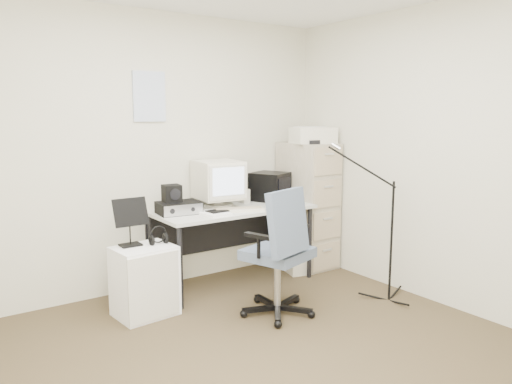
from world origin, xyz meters
TOP-DOWN VIEW (x-y plane):
  - floor at (0.00, 0.00)m, footprint 3.60×3.60m
  - wall_back at (0.00, 1.80)m, footprint 3.60×0.02m
  - wall_right at (1.80, 0.00)m, footprint 0.02×3.60m
  - wall_calendar at (-0.02, 1.79)m, footprint 0.30×0.02m
  - filing_cabinet at (1.58, 1.48)m, footprint 0.40×0.60m
  - printer at (1.58, 1.41)m, footprint 0.48×0.38m
  - desk at (0.63, 1.45)m, footprint 1.50×0.70m
  - crt_monitor at (0.54, 1.55)m, footprint 0.43×0.45m
  - crt_tv at (1.15, 1.57)m, footprint 0.42×0.43m
  - desk_speaker at (0.86, 1.58)m, footprint 0.07×0.07m
  - keyboard at (0.59, 1.28)m, footprint 0.48×0.32m
  - mouse at (0.94, 1.26)m, footprint 0.08×0.11m
  - radio_receiver at (0.09, 1.49)m, footprint 0.39×0.30m
  - radio_speaker at (0.05, 1.53)m, footprint 0.17×0.16m
  - papers at (0.33, 1.29)m, footprint 0.23×0.30m
  - pc_tower at (1.33, 1.41)m, footprint 0.28×0.44m
  - office_chair at (0.52, 0.61)m, footprint 0.76×0.76m
  - side_cart at (-0.36, 1.20)m, footprint 0.49×0.40m
  - music_stand at (-0.43, 1.29)m, footprint 0.27×0.15m
  - headphones at (-0.23, 1.21)m, footprint 0.17×0.17m
  - mic_stand at (1.51, 0.30)m, footprint 0.03×0.03m

SIDE VIEW (x-z plane):
  - floor at x=0.00m, z-range -0.01..0.00m
  - pc_tower at x=1.33m, z-range 0.00..0.38m
  - side_cart at x=-0.36m, z-range 0.00..0.56m
  - desk at x=0.63m, z-range 0.00..0.73m
  - office_chair at x=0.52m, z-range 0.00..1.05m
  - headphones at x=-0.23m, z-range 0.60..0.63m
  - filing_cabinet at x=1.58m, z-range 0.00..1.30m
  - mic_stand at x=1.51m, z-range 0.00..1.36m
  - papers at x=0.33m, z-range 0.73..0.75m
  - keyboard at x=0.59m, z-range 0.73..0.76m
  - mouse at x=0.94m, z-range 0.73..0.76m
  - music_stand at x=-0.43m, z-range 0.56..0.96m
  - radio_receiver at x=0.09m, z-range 0.73..0.83m
  - desk_speaker at x=0.86m, z-range 0.73..0.87m
  - crt_tv at x=1.15m, z-range 0.73..1.01m
  - radio_speaker at x=0.05m, z-range 0.83..0.98m
  - crt_monitor at x=0.54m, z-range 0.73..1.17m
  - wall_back at x=0.00m, z-range 0.00..2.50m
  - wall_right at x=1.80m, z-range 0.00..2.50m
  - printer at x=1.58m, z-range 1.30..1.46m
  - wall_calendar at x=-0.02m, z-range 1.53..1.97m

